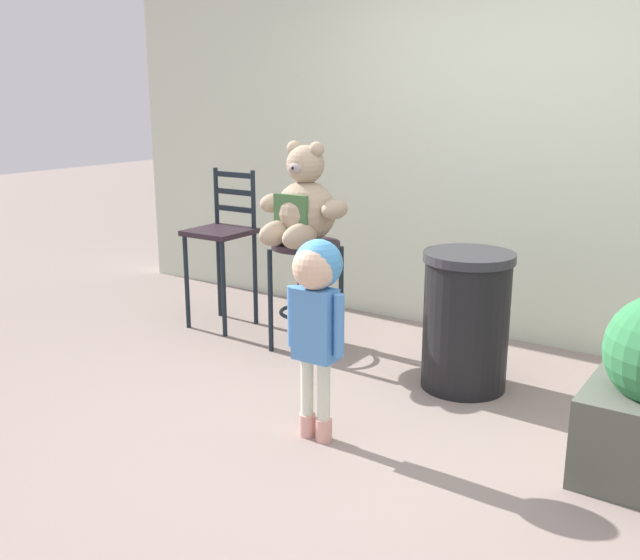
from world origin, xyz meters
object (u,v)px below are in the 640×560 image
teddy_bear (303,206)px  bar_chair_empty (223,239)px  bar_stool_with_teddy (306,271)px  trash_bin (466,320)px  child_walking (316,297)px

teddy_bear → bar_chair_empty: (-0.77, 0.12, -0.31)m
bar_stool_with_teddy → trash_bin: (1.09, -0.02, -0.12)m
bar_stool_with_teddy → trash_bin: trash_bin is taller
child_walking → bar_chair_empty: (-1.52, 1.09, -0.08)m
bar_stool_with_teddy → trash_bin: 1.10m
teddy_bear → bar_chair_empty: size_ratio=0.57×
child_walking → trash_bin: 1.08m
trash_bin → bar_chair_empty: 1.88m
child_walking → trash_bin: size_ratio=1.25×
teddy_bear → child_walking: teddy_bear is taller
teddy_bear → trash_bin: (1.09, 0.01, -0.54)m
teddy_bear → trash_bin: bearing=0.4°
bar_stool_with_teddy → bar_chair_empty: bar_chair_empty is taller
bar_stool_with_teddy → trash_bin: bearing=-1.2°
teddy_bear → trash_bin: teddy_bear is taller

